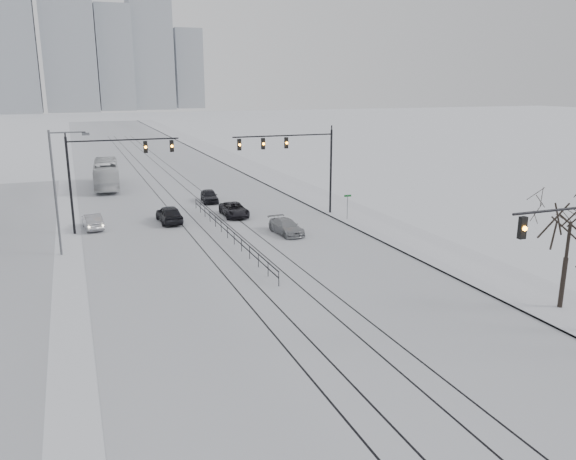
% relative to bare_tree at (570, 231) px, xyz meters
% --- Properties ---
extents(road, '(22.00, 260.00, 0.02)m').
position_rel_bare_tree_xyz_m(road, '(-13.20, 51.00, -4.48)').
color(road, silver).
rests_on(road, ground).
extents(sidewalk_east, '(5.00, 260.00, 0.16)m').
position_rel_bare_tree_xyz_m(sidewalk_east, '(0.30, 51.00, -4.41)').
color(sidewalk_east, silver).
rests_on(sidewalk_east, ground).
extents(curb, '(0.10, 260.00, 0.12)m').
position_rel_bare_tree_xyz_m(curb, '(-2.15, 51.00, -4.43)').
color(curb, gray).
rests_on(curb, ground).
extents(tram_rails, '(5.30, 180.00, 0.01)m').
position_rel_bare_tree_xyz_m(tram_rails, '(-13.20, 31.00, -4.47)').
color(tram_rails, black).
rests_on(tram_rails, ground).
extents(skyline, '(96.00, 48.00, 72.00)m').
position_rel_bare_tree_xyz_m(skyline, '(-8.18, 264.63, 26.16)').
color(skyline, '#959BA3').
rests_on(skyline, ground).
extents(traffic_mast_ne, '(9.60, 0.37, 8.00)m').
position_rel_bare_tree_xyz_m(traffic_mast_ne, '(-5.05, 25.99, 1.27)').
color(traffic_mast_ne, black).
rests_on(traffic_mast_ne, ground).
extents(traffic_mast_nw, '(9.10, 0.37, 8.00)m').
position_rel_bare_tree_xyz_m(traffic_mast_nw, '(-21.72, 27.00, 1.08)').
color(traffic_mast_nw, black).
rests_on(traffic_mast_nw, ground).
extents(street_light_west, '(2.73, 0.25, 9.00)m').
position_rel_bare_tree_xyz_m(street_light_west, '(-25.40, 21.00, 0.72)').
color(street_light_west, '#595B60').
rests_on(street_light_west, ground).
extents(bare_tree, '(4.40, 4.40, 6.10)m').
position_rel_bare_tree_xyz_m(bare_tree, '(0.00, 0.00, 0.00)').
color(bare_tree, black).
rests_on(bare_tree, ground).
extents(median_fence, '(0.06, 24.00, 1.00)m').
position_rel_bare_tree_xyz_m(median_fence, '(-13.20, 21.00, -3.96)').
color(median_fence, black).
rests_on(median_fence, ground).
extents(street_sign, '(0.70, 0.06, 2.40)m').
position_rel_bare_tree_xyz_m(street_sign, '(-1.40, 23.00, -2.88)').
color(street_sign, '#595B60').
rests_on(street_sign, ground).
extents(sedan_sb_inner, '(2.01, 4.65, 1.56)m').
position_rel_bare_tree_xyz_m(sedan_sb_inner, '(-16.67, 28.02, -3.71)').
color(sedan_sb_inner, black).
rests_on(sedan_sb_inner, ground).
extents(sedan_sb_outer, '(1.75, 4.09, 1.31)m').
position_rel_bare_tree_xyz_m(sedan_sb_outer, '(-23.20, 28.14, -3.83)').
color(sedan_sb_outer, '#97989E').
rests_on(sedan_sb_outer, ground).
extents(sedan_nb_front, '(2.22, 4.62, 1.27)m').
position_rel_bare_tree_xyz_m(sedan_nb_front, '(-10.55, 28.33, -3.85)').
color(sedan_nb_front, black).
rests_on(sedan_nb_front, ground).
extents(sedan_nb_right, '(2.15, 4.41, 1.24)m').
position_rel_bare_tree_xyz_m(sedan_nb_right, '(-8.30, 20.52, -3.87)').
color(sedan_nb_right, '#919397').
rests_on(sedan_nb_right, ground).
extents(sedan_nb_far, '(1.90, 4.02, 1.33)m').
position_rel_bare_tree_xyz_m(sedan_nb_far, '(-11.20, 35.64, -3.83)').
color(sedan_nb_far, black).
rests_on(sedan_nb_far, ground).
extents(box_truck, '(3.45, 11.77, 3.24)m').
position_rel_bare_tree_xyz_m(box_truck, '(-20.68, 48.49, -2.87)').
color(box_truck, silver).
rests_on(box_truck, ground).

